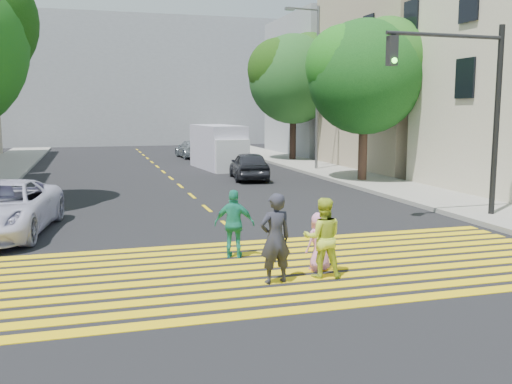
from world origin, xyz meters
name	(u,v)px	position (x,y,z in m)	size (l,w,h in m)	color
ground	(300,287)	(0.00, 0.00, 0.00)	(120.00, 120.00, 0.00)	black
sidewalk_right	(356,178)	(8.50, 15.00, 0.07)	(3.00, 60.00, 0.15)	gray
crosswalk	(279,269)	(0.00, 1.28, 0.01)	(13.40, 5.30, 0.01)	yellow
lane_line	(160,169)	(0.00, 22.50, 0.01)	(0.12, 34.40, 0.01)	yellow
building_right_tan	(431,80)	(15.00, 19.00, 5.00)	(10.00, 10.00, 10.00)	tan
building_right_grey	(348,87)	(15.00, 30.00, 5.00)	(10.00, 10.00, 10.00)	gray
backdrop_block	(128,82)	(0.00, 48.00, 6.00)	(30.00, 8.00, 12.00)	gray
tree_right_near	(366,71)	(8.27, 13.80, 5.05)	(6.64, 6.37, 7.46)	#3F2118
tree_right_far	(294,74)	(8.96, 25.11, 5.57)	(6.62, 6.15, 8.24)	black
pedestrian_man	(275,238)	(-0.38, 0.36, 0.88)	(0.64, 0.42, 1.76)	#292A35
pedestrian_woman	(323,238)	(0.65, 0.48, 0.81)	(0.78, 0.61, 1.61)	#C3D836
pedestrian_child	(319,242)	(0.76, 0.93, 0.61)	(0.60, 0.39, 1.23)	pink
pedestrian_extra	(234,224)	(-0.67, 2.45, 0.78)	(0.91, 0.38, 1.55)	#209076
white_sedan	(1,209)	(-6.07, 6.45, 0.72)	(2.38, 5.16, 1.44)	silver
dark_car_near	(249,165)	(3.54, 16.43, 0.68)	(1.60, 3.98, 1.36)	black
silver_car	(192,149)	(3.03, 29.62, 0.61)	(1.70, 4.19, 1.22)	gray
dark_car_parked	(233,152)	(5.02, 25.69, 0.66)	(1.39, 3.99, 1.31)	black
white_van	(219,148)	(3.26, 21.71, 1.16)	(2.39, 5.35, 2.45)	#B8B4CB
traffic_signal	(468,95)	(7.00, 4.75, 3.76)	(3.96, 0.45, 5.81)	black
street_lamp	(314,78)	(7.88, 19.02, 5.01)	(1.97, 0.30, 8.72)	slate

